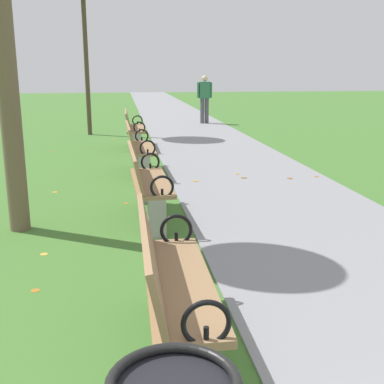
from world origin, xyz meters
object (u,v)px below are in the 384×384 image
park_bench_2 (171,282)px  park_bench_3 (147,182)px  park_bench_5 (134,128)px  pedestrian_walking (205,97)px  park_bench_4 (138,147)px

park_bench_2 → park_bench_3: 3.02m
park_bench_3 → park_bench_5: same height
park_bench_5 → pedestrian_walking: size_ratio=0.99×
park_bench_5 → park_bench_3: bearing=-90.0°
park_bench_3 → park_bench_5: bearing=90.0°
park_bench_2 → park_bench_5: bearing=90.0°
park_bench_3 → park_bench_5: 5.69m
park_bench_4 → park_bench_5: (-0.00, 2.91, 0.00)m
park_bench_3 → park_bench_4: same height
park_bench_2 → pedestrian_walking: 14.10m
park_bench_4 → pedestrian_walking: 8.47m
park_bench_3 → park_bench_2: bearing=-90.0°
park_bench_2 → pedestrian_walking: bearing=79.4°
park_bench_2 → park_bench_3: same height
pedestrian_walking → park_bench_5: bearing=-116.7°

